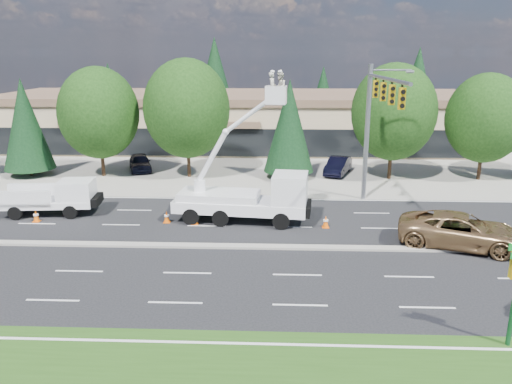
{
  "coord_description": "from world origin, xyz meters",
  "views": [
    {
      "loc": [
        3.96,
        -23.91,
        9.67
      ],
      "look_at": [
        2.92,
        2.06,
        2.4
      ],
      "focal_mm": 35.0,
      "sensor_mm": 36.0,
      "label": 1
    }
  ],
  "objects_px": {
    "utility_pickup": "(55,201)",
    "bucket_truck": "(252,192)",
    "signal_mast": "(375,114)",
    "minivan": "(461,231)"
  },
  "relations": [
    {
      "from": "utility_pickup",
      "to": "bucket_truck",
      "type": "distance_m",
      "value": 12.27
    },
    {
      "from": "signal_mast",
      "to": "utility_pickup",
      "type": "xyz_separation_m",
      "value": [
        -19.64,
        -2.01,
        -5.18
      ]
    },
    {
      "from": "utility_pickup",
      "to": "signal_mast",
      "type": "bearing_deg",
      "value": -0.0
    },
    {
      "from": "utility_pickup",
      "to": "bucket_truck",
      "type": "xyz_separation_m",
      "value": [
        12.2,
        -0.91,
        0.96
      ]
    },
    {
      "from": "bucket_truck",
      "to": "minivan",
      "type": "distance_m",
      "value": 11.55
    },
    {
      "from": "signal_mast",
      "to": "utility_pickup",
      "type": "height_order",
      "value": "signal_mast"
    },
    {
      "from": "signal_mast",
      "to": "minivan",
      "type": "relative_size",
      "value": 1.63
    },
    {
      "from": "utility_pickup",
      "to": "minivan",
      "type": "relative_size",
      "value": 0.92
    },
    {
      "from": "signal_mast",
      "to": "minivan",
      "type": "distance_m",
      "value": 8.99
    },
    {
      "from": "minivan",
      "to": "bucket_truck",
      "type": "bearing_deg",
      "value": 91.07
    }
  ]
}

